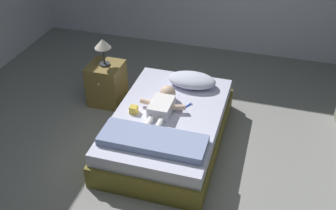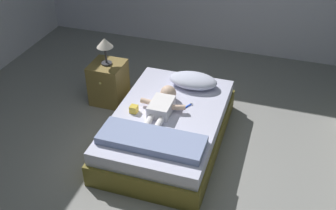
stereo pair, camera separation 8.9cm
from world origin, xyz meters
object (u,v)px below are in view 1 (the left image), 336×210
at_px(toothbrush, 187,106).
at_px(nightstand, 107,83).
at_px(baby, 163,104).
at_px(toy_block, 134,110).
at_px(bed, 168,128).
at_px(lamp, 103,45).
at_px(pillow, 192,80).

xyz_separation_m(toothbrush, nightstand, (-1.10, 0.37, -0.14)).
distance_m(baby, toy_block, 0.31).
height_order(bed, toy_block, toy_block).
xyz_separation_m(toothbrush, toy_block, (-0.50, -0.27, 0.03)).
bearing_deg(toy_block, lamp, 132.98).
bearing_deg(baby, bed, -36.36).
bearing_deg(lamp, baby, -29.69).
bearing_deg(pillow, lamp, -177.91).
distance_m(nightstand, toy_block, 0.89).
height_order(baby, nightstand, baby).
bearing_deg(toothbrush, lamp, 161.36).
bearing_deg(bed, lamp, 149.78).
distance_m(baby, toothbrush, 0.27).
bearing_deg(lamp, toothbrush, -18.64).
bearing_deg(nightstand, baby, -29.68).
relative_size(nightstand, toy_block, 6.53).
bearing_deg(pillow, toothbrush, -82.77).
xyz_separation_m(baby, toy_block, (-0.27, -0.15, -0.03)).
xyz_separation_m(pillow, nightstand, (-1.05, -0.04, -0.20)).
height_order(baby, toy_block, baby).
height_order(toothbrush, nightstand, nightstand).
bearing_deg(baby, toothbrush, 27.75).
bearing_deg(lamp, pillow, 2.09).
bearing_deg(toy_block, nightstand, 132.98).
relative_size(pillow, nightstand, 1.06).
xyz_separation_m(bed, nightstand, (-0.93, 0.54, 0.07)).
bearing_deg(bed, toothbrush, 46.96).
bearing_deg(baby, nightstand, 150.32).
relative_size(pillow, lamp, 1.65).
relative_size(nightstand, lamp, 1.55).
height_order(nightstand, toy_block, nightstand).
distance_m(baby, nightstand, 1.01).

